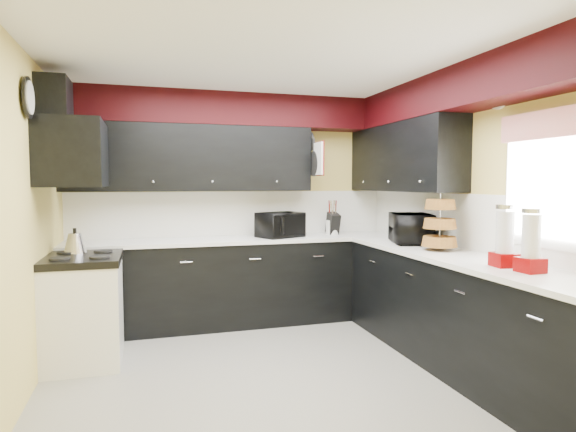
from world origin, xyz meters
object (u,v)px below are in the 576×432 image
at_px(toaster_oven, 281,225).
at_px(microwave, 412,228).
at_px(utensil_crock, 332,227).
at_px(kettle, 75,243).
at_px(knife_block, 333,224).

distance_m(toaster_oven, microwave, 1.41).
height_order(toaster_oven, utensil_crock, toaster_oven).
relative_size(microwave, kettle, 2.75).
distance_m(toaster_oven, kettle, 2.09).
bearing_deg(toaster_oven, knife_block, -16.08).
relative_size(toaster_oven, microwave, 0.88).
relative_size(toaster_oven, kettle, 2.43).
height_order(utensil_crock, knife_block, knife_block).
bearing_deg(microwave, toaster_oven, 68.94).
xyz_separation_m(microwave, utensil_crock, (-0.45, 0.98, -0.06)).
bearing_deg(kettle, knife_block, 12.18).
distance_m(utensil_crock, knife_block, 0.04).
distance_m(microwave, knife_block, 1.07).
xyz_separation_m(microwave, kettle, (-3.13, 0.39, -0.08)).
xyz_separation_m(toaster_oven, kettle, (-2.03, -0.49, -0.07)).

